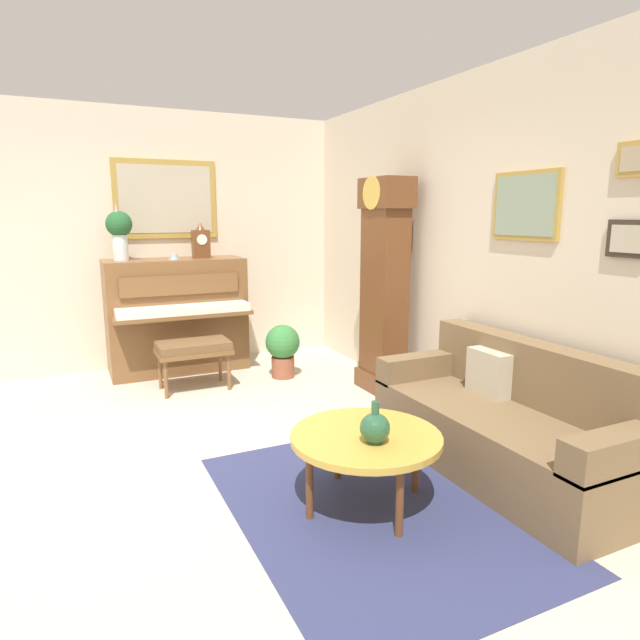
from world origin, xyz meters
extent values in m
cube|color=beige|center=(0.00, 0.00, -0.05)|extent=(6.40, 6.00, 0.10)
cube|color=beige|center=(-2.60, 0.00, 1.40)|extent=(0.10, 4.90, 2.80)
cube|color=#B28E3D|center=(-2.54, 0.42, 1.85)|extent=(0.03, 1.10, 0.84)
cube|color=#BCB299|center=(-2.52, 0.42, 1.85)|extent=(0.01, 0.98, 0.72)
cube|color=beige|center=(0.00, 2.40, 1.40)|extent=(5.30, 0.10, 2.80)
cube|color=#33281E|center=(1.55, 2.33, 1.55)|extent=(0.26, 0.03, 0.22)
cube|color=#BCB299|center=(1.55, 2.32, 1.55)|extent=(0.20, 0.01, 0.16)
cube|color=#B28E3D|center=(0.75, 2.33, 1.75)|extent=(0.60, 0.03, 0.48)
cube|color=gray|center=(0.75, 2.32, 1.75)|extent=(0.54, 0.01, 0.42)
cube|color=#B28E3D|center=(1.55, 2.33, 2.00)|extent=(0.24, 0.03, 0.20)
cube|color=tan|center=(1.55, 2.32, 2.00)|extent=(0.18, 0.01, 0.14)
cube|color=navy|center=(1.17, 0.86, 0.00)|extent=(2.10, 1.50, 0.01)
cube|color=brown|center=(-2.25, 0.42, 0.61)|extent=(0.60, 1.44, 1.22)
cube|color=brown|center=(-1.82, 0.42, 0.68)|extent=(0.28, 1.38, 0.04)
cube|color=white|center=(-1.82, 0.42, 0.74)|extent=(0.26, 1.32, 0.08)
cube|color=brown|center=(-1.93, 0.42, 0.98)|extent=(0.03, 1.20, 0.20)
cube|color=brown|center=(-1.48, 0.42, 0.38)|extent=(0.42, 0.70, 0.04)
cube|color=brown|center=(-1.48, 0.42, 0.44)|extent=(0.40, 0.68, 0.08)
cylinder|color=brown|center=(-1.32, 0.12, 0.18)|extent=(0.04, 0.04, 0.36)
cylinder|color=brown|center=(-1.32, 0.72, 0.18)|extent=(0.04, 0.04, 0.36)
cylinder|color=brown|center=(-1.64, 0.12, 0.18)|extent=(0.04, 0.04, 0.36)
cylinder|color=brown|center=(-1.64, 0.72, 0.18)|extent=(0.04, 0.04, 0.36)
cube|color=brown|center=(-0.69, 2.08, 0.09)|extent=(0.52, 0.34, 0.18)
cube|color=brown|center=(-0.69, 2.08, 0.89)|extent=(0.44, 0.28, 1.78)
cube|color=brown|center=(-0.69, 2.08, 1.88)|extent=(0.52, 0.32, 0.28)
cylinder|color=gold|center=(-0.69, 1.93, 1.88)|extent=(0.30, 0.02, 0.30)
cylinder|color=gold|center=(-0.69, 2.03, 0.95)|extent=(0.03, 0.03, 0.70)
cube|color=brown|center=(1.11, 1.89, 0.21)|extent=(1.90, 0.80, 0.42)
cube|color=brown|center=(1.11, 2.19, 0.62)|extent=(1.90, 0.20, 0.44)
cube|color=brown|center=(0.25, 1.89, 0.50)|extent=(0.18, 0.80, 0.20)
cube|color=brown|center=(1.97, 1.89, 0.50)|extent=(0.18, 0.80, 0.20)
cube|color=#B7AD93|center=(0.81, 2.03, 0.58)|extent=(0.34, 0.12, 0.32)
cylinder|color=gold|center=(1.11, 0.85, 0.42)|extent=(0.88, 0.88, 0.04)
torus|color=brown|center=(1.11, 0.85, 0.42)|extent=(0.88, 0.88, 0.04)
cylinder|color=brown|center=(1.11, 1.21, 0.20)|extent=(0.04, 0.04, 0.40)
cylinder|color=brown|center=(1.47, 0.85, 0.20)|extent=(0.04, 0.04, 0.40)
cylinder|color=brown|center=(1.11, 0.49, 0.20)|extent=(0.04, 0.04, 0.40)
cylinder|color=brown|center=(0.75, 0.85, 0.20)|extent=(0.04, 0.04, 0.40)
cube|color=brown|center=(-2.23, 0.71, 1.37)|extent=(0.12, 0.18, 0.30)
cylinder|color=white|center=(-2.17, 0.71, 1.42)|extent=(0.01, 0.11, 0.11)
cone|color=brown|center=(-2.23, 0.71, 1.56)|extent=(0.10, 0.10, 0.08)
cylinder|color=silver|center=(-2.23, -0.11, 1.35)|extent=(0.15, 0.15, 0.26)
sphere|color=#235B2D|center=(-2.23, -0.11, 1.59)|extent=(0.26, 0.26, 0.26)
cone|color=#D199B7|center=(-2.20, -0.13, 1.72)|extent=(0.06, 0.06, 0.16)
cylinder|color=#ADC6D6|center=(-2.14, 0.41, 1.23)|extent=(0.12, 0.12, 0.01)
cylinder|color=#ADC6D6|center=(-2.14, 0.41, 1.25)|extent=(0.08, 0.08, 0.06)
cylinder|color=#234C33|center=(1.23, 0.84, 0.45)|extent=(0.09, 0.09, 0.01)
sphere|color=#285638|center=(1.23, 0.84, 0.53)|extent=(0.17, 0.17, 0.17)
cylinder|color=#285638|center=(1.23, 0.84, 0.64)|extent=(0.04, 0.04, 0.08)
cylinder|color=#935138|center=(-1.49, 1.36, 0.11)|extent=(0.24, 0.24, 0.22)
sphere|color=#387F3D|center=(-1.49, 1.36, 0.38)|extent=(0.36, 0.36, 0.36)
camera|label=1|loc=(3.66, -0.65, 1.69)|focal=30.48mm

